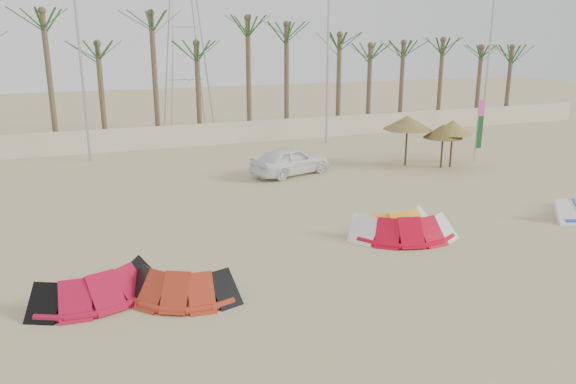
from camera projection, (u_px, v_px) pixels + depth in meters
name	position (u px, v px, depth m)	size (l,w,h in m)	color
ground	(373.00, 300.00, 14.36)	(120.00, 120.00, 0.00)	tan
boundary_wall	(192.00, 135.00, 33.92)	(60.00, 0.30, 1.30)	beige
palm_line	(194.00, 36.00, 33.92)	(52.00, 4.00, 7.70)	brown
lamp_b	(80.00, 50.00, 28.65)	(1.25, 0.14, 11.00)	#A5A8AD
lamp_c	(328.00, 48.00, 33.53)	(1.25, 0.14, 11.00)	#A5A8AD
lamp_d	(490.00, 46.00, 37.71)	(1.25, 0.14, 11.00)	#A5A8AD
pylon	(189.00, 130.00, 39.82)	(3.00, 3.00, 14.00)	#A5A8AD
kite_red_left	(97.00, 282.00, 14.46)	(3.68, 2.39, 0.90)	#A50B29
kite_red_mid	(178.00, 282.00, 14.47)	(3.41, 2.53, 0.90)	#A22A16
kite_red_right	(401.00, 225.00, 18.71)	(3.67, 2.27, 0.90)	#BB041C
kite_orange	(390.00, 220.00, 19.23)	(3.27, 1.57, 0.90)	#F6A21D
kite_blue	(576.00, 202.00, 21.28)	(3.70, 2.51, 0.90)	blue
parasol_left	(407.00, 123.00, 28.48)	(2.47, 2.47, 2.57)	#4C331E
parasol_mid	(453.00, 127.00, 28.13)	(1.96, 1.96, 2.41)	#4C331E
parasol_right	(443.00, 131.00, 28.04)	(1.97, 1.97, 2.23)	#4C331E
flag_pink	(480.00, 122.00, 30.22)	(0.45, 0.04, 3.36)	#A5A8AD
flag_green	(479.00, 134.00, 29.25)	(0.45, 0.10, 2.60)	#A5A8AD
car	(290.00, 161.00, 26.97)	(1.63, 4.04, 1.38)	white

